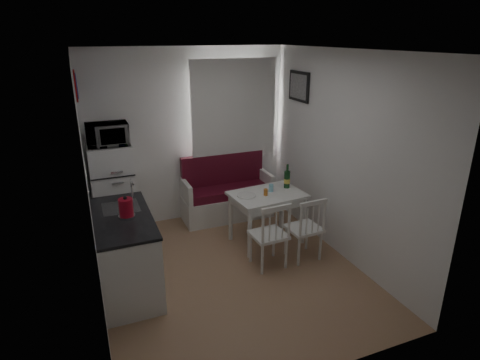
# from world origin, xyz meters

# --- Properties ---
(floor) EXTENTS (3.00, 3.50, 0.02)m
(floor) POSITION_xyz_m (0.00, 0.00, 0.00)
(floor) COLOR tan
(floor) RESTS_ON ground
(ceiling) EXTENTS (3.00, 3.50, 0.02)m
(ceiling) POSITION_xyz_m (0.00, 0.00, 2.60)
(ceiling) COLOR white
(ceiling) RESTS_ON wall_back
(wall_back) EXTENTS (3.00, 0.02, 2.60)m
(wall_back) POSITION_xyz_m (0.00, 1.75, 1.30)
(wall_back) COLOR white
(wall_back) RESTS_ON floor
(wall_front) EXTENTS (3.00, 0.02, 2.60)m
(wall_front) POSITION_xyz_m (0.00, -1.75, 1.30)
(wall_front) COLOR white
(wall_front) RESTS_ON floor
(wall_left) EXTENTS (0.02, 3.50, 2.60)m
(wall_left) POSITION_xyz_m (-1.50, 0.00, 1.30)
(wall_left) COLOR white
(wall_left) RESTS_ON floor
(wall_right) EXTENTS (0.02, 3.50, 2.60)m
(wall_right) POSITION_xyz_m (1.50, 0.00, 1.30)
(wall_right) COLOR white
(wall_right) RESTS_ON floor
(window) EXTENTS (1.22, 0.06, 1.47)m
(window) POSITION_xyz_m (0.70, 1.72, 1.62)
(window) COLOR white
(window) RESTS_ON wall_back
(curtain) EXTENTS (1.35, 0.02, 1.50)m
(curtain) POSITION_xyz_m (0.70, 1.65, 1.68)
(curtain) COLOR white
(curtain) RESTS_ON wall_back
(kitchen_counter) EXTENTS (0.62, 1.32, 1.16)m
(kitchen_counter) POSITION_xyz_m (-1.20, 0.16, 0.46)
(kitchen_counter) COLOR white
(kitchen_counter) RESTS_ON floor
(wall_sign) EXTENTS (0.03, 0.40, 0.40)m
(wall_sign) POSITION_xyz_m (-1.47, 1.45, 2.15)
(wall_sign) COLOR #1B3FA5
(wall_sign) RESTS_ON wall_left
(picture_frame) EXTENTS (0.04, 0.52, 0.42)m
(picture_frame) POSITION_xyz_m (1.48, 1.10, 2.05)
(picture_frame) COLOR black
(picture_frame) RESTS_ON wall_right
(bench) EXTENTS (1.39, 0.54, 1.00)m
(bench) POSITION_xyz_m (0.51, 1.51, 0.33)
(bench) COLOR white
(bench) RESTS_ON floor
(dining_table) EXTENTS (1.02, 0.76, 0.72)m
(dining_table) POSITION_xyz_m (0.74, 0.55, 0.64)
(dining_table) COLOR white
(dining_table) RESTS_ON floor
(chair_left) EXTENTS (0.43, 0.41, 0.47)m
(chair_left) POSITION_xyz_m (0.49, -0.11, 0.54)
(chair_left) COLOR white
(chair_left) RESTS_ON floor
(chair_right) EXTENTS (0.43, 0.41, 0.46)m
(chair_right) POSITION_xyz_m (0.99, -0.11, 0.53)
(chair_right) COLOR white
(chair_right) RESTS_ON floor
(fridge) EXTENTS (0.56, 0.56, 1.39)m
(fridge) POSITION_xyz_m (-1.18, 1.40, 0.69)
(fridge) COLOR white
(fridge) RESTS_ON floor
(microwave) EXTENTS (0.53, 0.36, 0.29)m
(microwave) POSITION_xyz_m (-1.18, 1.35, 1.53)
(microwave) COLOR white
(microwave) RESTS_ON fridge
(kettle) EXTENTS (0.18, 0.18, 0.24)m
(kettle) POSITION_xyz_m (-1.15, 0.09, 1.02)
(kettle) COLOR #A60D20
(kettle) RESTS_ON kitchen_counter
(wine_bottle) EXTENTS (0.09, 0.09, 0.34)m
(wine_bottle) POSITION_xyz_m (1.09, 0.65, 0.89)
(wine_bottle) COLOR #133D1A
(wine_bottle) RESTS_ON dining_table
(drinking_glass_orange) EXTENTS (0.05, 0.05, 0.09)m
(drinking_glass_orange) POSITION_xyz_m (0.69, 0.50, 0.77)
(drinking_glass_orange) COLOR orange
(drinking_glass_orange) RESTS_ON dining_table
(drinking_glass_blue) EXTENTS (0.06, 0.06, 0.10)m
(drinking_glass_blue) POSITION_xyz_m (0.82, 0.60, 0.77)
(drinking_glass_blue) COLOR #87CDE5
(drinking_glass_blue) RESTS_ON dining_table
(plate) EXTENTS (0.25, 0.25, 0.02)m
(plate) POSITION_xyz_m (0.44, 0.57, 0.73)
(plate) COLOR white
(plate) RESTS_ON dining_table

